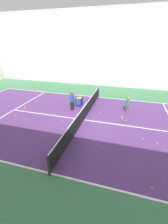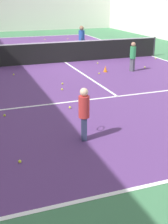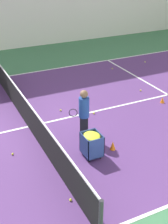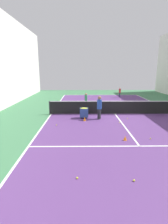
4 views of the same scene
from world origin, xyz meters
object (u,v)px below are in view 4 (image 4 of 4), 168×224
(player_near_baseline, at_px, (120,92))
(child_midcourt, at_px, (86,99))
(ball_cart, at_px, (84,111))
(training_cone_0, at_px, (99,106))
(coach_at_net, at_px, (99,106))
(tennis_net, at_px, (115,107))
(training_cone_1, at_px, (125,138))

(player_near_baseline, relative_size, child_midcourt, 0.99)
(ball_cart, height_order, training_cone_0, ball_cart)
(training_cone_0, bearing_deg, coach_at_net, 85.19)
(tennis_net, height_order, coach_at_net, coach_at_net)
(child_midcourt, xyz_separation_m, training_cone_0, (-1.23, 0.29, -0.62))
(training_cone_1, bearing_deg, coach_at_net, -76.88)
(player_near_baseline, bearing_deg, child_midcourt, -22.54)
(tennis_net, height_order, player_near_baseline, player_near_baseline)
(coach_at_net, bearing_deg, training_cone_0, 21.03)
(player_near_baseline, bearing_deg, coach_at_net, -4.86)
(coach_at_net, bearing_deg, tennis_net, -18.40)
(player_near_baseline, xyz_separation_m, training_cone_1, (2.80, 14.68, -0.63))
(tennis_net, xyz_separation_m, training_cone_1, (0.51, 5.55, -0.44))
(child_midcourt, bearing_deg, training_cone_1, -3.09)
(tennis_net, xyz_separation_m, child_midcourt, (2.33, -3.02, 0.21))
(tennis_net, distance_m, player_near_baseline, 9.41)
(tennis_net, relative_size, training_cone_1, 45.46)
(tennis_net, bearing_deg, ball_cart, 25.33)
(player_near_baseline, relative_size, training_cone_0, 4.67)
(child_midcourt, relative_size, training_cone_0, 4.74)
(coach_at_net, relative_size, child_midcourt, 1.27)
(player_near_baseline, bearing_deg, training_cone_1, 3.76)
(player_near_baseline, xyz_separation_m, coach_at_net, (3.75, 10.62, 0.22))
(coach_at_net, relative_size, training_cone_1, 7.16)
(coach_at_net, distance_m, training_cone_1, 4.25)
(child_midcourt, bearing_deg, ball_cart, -18.38)
(player_near_baseline, bearing_deg, ball_cart, -10.62)
(child_midcourt, bearing_deg, coach_at_net, -4.12)
(tennis_net, bearing_deg, player_near_baseline, -104.09)
(tennis_net, height_order, training_cone_0, tennis_net)
(tennis_net, xyz_separation_m, player_near_baseline, (-2.29, -9.13, 0.19))
(player_near_baseline, xyz_separation_m, ball_cart, (4.87, 10.35, -0.19))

